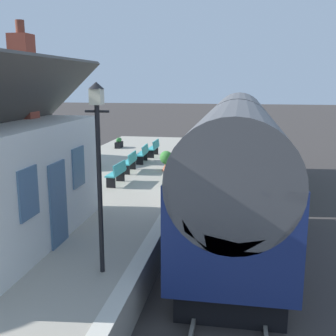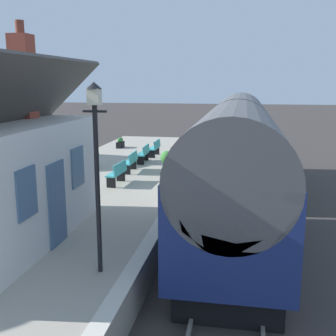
{
  "view_description": "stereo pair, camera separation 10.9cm",
  "coord_description": "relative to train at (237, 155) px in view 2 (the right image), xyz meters",
  "views": [
    {
      "loc": [
        -13.95,
        -0.98,
        4.93
      ],
      "look_at": [
        0.35,
        1.5,
        1.9
      ],
      "focal_mm": 44.54,
      "sensor_mm": 36.0,
      "label": 1
    },
    {
      "loc": [
        -13.93,
        -1.09,
        4.93
      ],
      "look_at": [
        0.35,
        1.5,
        1.9
      ],
      "focal_mm": 44.54,
      "sensor_mm": 36.0,
      "label": 2
    }
  ],
  "objects": [
    {
      "name": "planter_edge_far",
      "position": [
        2.81,
        6.77,
        -0.83
      ],
      "size": [
        0.61,
        0.61,
        0.91
      ],
      "color": "black",
      "rests_on": "platform"
    },
    {
      "name": "platform",
      "position": [
        -1.7,
        5.26,
        -1.76
      ],
      "size": [
        32.0,
        6.73,
        0.9
      ],
      "primitive_type": "cube",
      "color": "#A39B8C",
      "rests_on": "ground"
    },
    {
      "name": "rail_near",
      "position": [
        -1.7,
        -0.72,
        -2.14
      ],
      "size": [
        52.0,
        0.08,
        0.14
      ],
      "primitive_type": "cube",
      "color": "gray",
      "rests_on": "ground"
    },
    {
      "name": "bench_platform_end",
      "position": [
        2.23,
        4.76,
        -0.84
      ],
      "size": [
        1.41,
        0.46,
        0.88
      ],
      "color": "teal",
      "rests_on": "platform"
    },
    {
      "name": "bench_near_building",
      "position": [
        -0.14,
        4.66,
        -0.84
      ],
      "size": [
        1.42,
        0.5,
        0.88
      ],
      "color": "teal",
      "rests_on": "platform"
    },
    {
      "name": "platform_edge_coping",
      "position": [
        -1.7,
        2.08,
        -1.31
      ],
      "size": [
        32.0,
        0.36,
        0.02
      ],
      "primitive_type": "cube",
      "color": "beige",
      "rests_on": "platform"
    },
    {
      "name": "lamp_post_platform",
      "position": [
        -7.66,
        2.74,
        1.46
      ],
      "size": [
        0.32,
        0.5,
        4.02
      ],
      "color": "black",
      "rests_on": "platform"
    },
    {
      "name": "bench_by_lamp",
      "position": [
        4.49,
        4.69,
        -0.84
      ],
      "size": [
        1.41,
        0.48,
        0.88
      ],
      "color": "teal",
      "rests_on": "platform"
    },
    {
      "name": "rail_far",
      "position": [
        -1.7,
        0.72,
        -2.14
      ],
      "size": [
        52.0,
        0.08,
        0.14
      ],
      "primitive_type": "cube",
      "color": "gray",
      "rests_on": "ground"
    },
    {
      "name": "planter_edge_near",
      "position": [
        2.77,
        3.2,
        -0.81
      ],
      "size": [
        0.59,
        0.59,
        0.94
      ],
      "color": "#9E5138",
      "rests_on": "platform"
    },
    {
      "name": "planter_bench_right",
      "position": [
        8.91,
        7.26,
        -1.02
      ],
      "size": [
        0.83,
        0.32,
        0.63
      ],
      "color": "black",
      "rests_on": "platform"
    },
    {
      "name": "train",
      "position": [
        0.0,
        0.0,
        0.0
      ],
      "size": [
        16.56,
        2.73,
        4.32
      ],
      "color": "black",
      "rests_on": "ground"
    },
    {
      "name": "bench_mid_platform",
      "position": [
        6.36,
        4.51,
        -0.84
      ],
      "size": [
        1.4,
        0.44,
        0.88
      ],
      "color": "teal",
      "rests_on": "platform"
    },
    {
      "name": "ground_plane",
      "position": [
        -1.7,
        0.9,
        -2.21
      ],
      "size": [
        160.0,
        160.0,
        0.0
      ],
      "primitive_type": "plane",
      "color": "#383330"
    }
  ]
}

